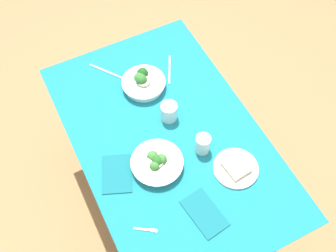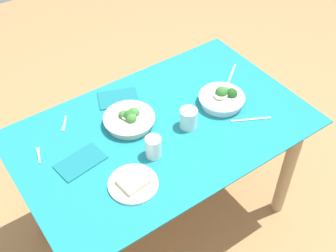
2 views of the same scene
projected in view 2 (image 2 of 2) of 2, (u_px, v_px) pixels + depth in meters
name	position (u px, v px, depth m)	size (l,w,h in m)	color
ground_plane	(164.00, 217.00, 2.59)	(6.00, 6.00, 0.00)	#9E7547
dining_table	(163.00, 145.00, 2.15)	(1.39, 0.87, 0.74)	#197A84
broccoli_bowl_far	(222.00, 98.00, 2.17)	(0.23, 0.23, 0.09)	white
broccoli_bowl_near	(129.00, 119.00, 2.07)	(0.25, 0.25, 0.08)	silver
bread_side_plate	(133.00, 183.00, 1.82)	(0.21, 0.21, 0.03)	silver
water_glass_center	(188.00, 118.00, 2.04)	(0.08, 0.08, 0.10)	silver
water_glass_side	(153.00, 147.00, 1.91)	(0.07, 0.07, 0.10)	silver
fork_by_far_bowl	(64.00, 124.00, 2.08)	(0.06, 0.09, 0.00)	#B7B7BC
fork_by_near_bowl	(39.00, 155.00, 1.94)	(0.04, 0.10, 0.00)	#B7B7BC
table_knife_left	(231.00, 76.00, 2.34)	(0.22, 0.01, 0.00)	#B7B7BC
table_knife_right	(251.00, 119.00, 2.10)	(0.20, 0.01, 0.00)	#B7B7BC
napkin_folded_upper	(80.00, 162.00, 1.91)	(0.21, 0.12, 0.01)	#156870
napkin_folded_lower	(118.00, 99.00, 2.21)	(0.20, 0.14, 0.01)	#156870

